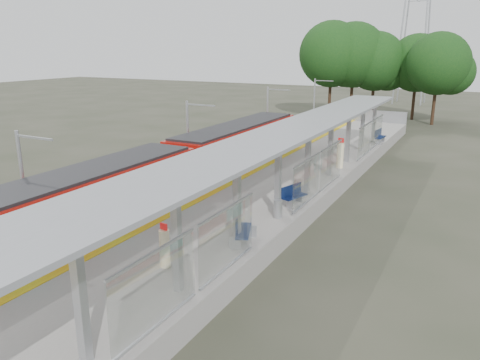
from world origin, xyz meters
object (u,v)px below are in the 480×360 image
object	(u,v)px
info_pillar_near	(165,248)
info_pillar_far	(340,155)
bench_far	(379,136)
bench_mid	(293,195)
bench_near	(241,228)
litter_bin	(278,209)
train	(177,171)

from	to	relation	value
info_pillar_near	info_pillar_far	xyz separation A→B (m)	(1.47, 16.90, 0.13)
bench_far	info_pillar_far	world-z (taller)	info_pillar_far
bench_mid	bench_far	size ratio (longest dim) A/B	0.93
info_pillar_near	info_pillar_far	world-z (taller)	info_pillar_far
bench_near	info_pillar_far	world-z (taller)	info_pillar_far
info_pillar_near	litter_bin	size ratio (longest dim) A/B	1.95
bench_mid	info_pillar_far	xyz separation A→B (m)	(-0.07, 8.40, 0.31)
bench_mid	litter_bin	size ratio (longest dim) A/B	1.85
bench_far	litter_bin	distance (m)	19.91
bench_near	bench_mid	world-z (taller)	bench_near
bench_far	litter_bin	size ratio (longest dim) A/B	1.99
bench_far	litter_bin	bearing A→B (deg)	-86.30
bench_near	info_pillar_near	size ratio (longest dim) A/B	1.08
bench_near	bench_far	bearing A→B (deg)	66.02
litter_bin	train	bearing A→B (deg)	166.97
info_pillar_near	litter_bin	world-z (taller)	info_pillar_near
bench_mid	info_pillar_far	distance (m)	8.41
train	litter_bin	distance (m)	6.88
train	bench_far	world-z (taller)	train
bench_mid	litter_bin	world-z (taller)	bench_mid
litter_bin	bench_near	bearing A→B (deg)	-92.98
bench_mid	train	bearing A→B (deg)	-158.87
bench_near	litter_bin	xyz separation A→B (m)	(0.17, 3.31, -0.20)
info_pillar_far	bench_near	bearing A→B (deg)	-80.22
train	bench_mid	size ratio (longest dim) A/B	17.61
train	bench_near	xyz separation A→B (m)	(6.50, -4.86, -0.43)
info_pillar_near	litter_bin	distance (m)	6.67
train	info_pillar_near	size ratio (longest dim) A/B	16.68
train	bench_far	xyz separation A→B (m)	(7.10, 18.36, -0.46)
info_pillar_near	train	bearing A→B (deg)	131.88
train	litter_bin	xyz separation A→B (m)	(6.67, -1.54, -0.63)
bench_mid	bench_far	bearing A→B (deg)	105.51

